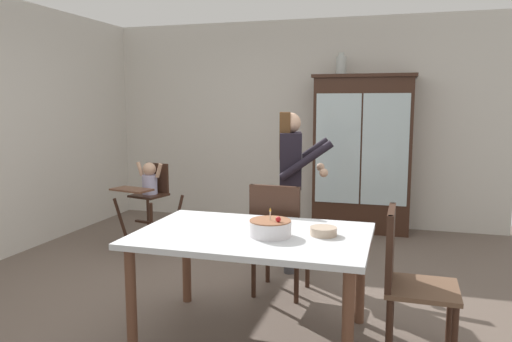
% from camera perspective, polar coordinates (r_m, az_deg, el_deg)
% --- Properties ---
extents(ground_plane, '(6.24, 6.24, 0.00)m').
position_cam_1_polar(ground_plane, '(4.43, -2.28, -13.50)').
color(ground_plane, '#66564C').
extents(wall_back, '(5.32, 0.06, 2.70)m').
position_cam_1_polar(wall_back, '(6.67, 4.94, 5.58)').
color(wall_back, beige).
rests_on(wall_back, ground_plane).
extents(china_cabinet, '(1.25, 0.48, 1.96)m').
position_cam_1_polar(china_cabinet, '(6.32, 12.20, 2.00)').
color(china_cabinet, '#382116').
rests_on(china_cabinet, ground_plane).
extents(ceramic_vase, '(0.13, 0.13, 0.27)m').
position_cam_1_polar(ceramic_vase, '(6.33, 9.83, 11.98)').
color(ceramic_vase, '#B2B7B2').
rests_on(ceramic_vase, china_cabinet).
extents(high_chair_with_toddler, '(0.69, 0.78, 0.95)m').
position_cam_1_polar(high_chair_with_toddler, '(5.73, -12.28, -1.96)').
color(high_chair_with_toddler, '#382116').
rests_on(high_chair_with_toddler, ground_plane).
extents(adult_person, '(0.59, 0.57, 1.53)m').
position_cam_1_polar(adult_person, '(4.68, 4.09, -0.06)').
color(adult_person, '#47474C').
rests_on(adult_person, ground_plane).
extents(dining_table, '(1.57, 1.04, 0.74)m').
position_cam_1_polar(dining_table, '(3.39, -0.37, -8.52)').
color(dining_table, silver).
rests_on(dining_table, ground_plane).
extents(birthday_cake, '(0.28, 0.28, 0.19)m').
position_cam_1_polar(birthday_cake, '(3.27, 1.66, -6.61)').
color(birthday_cake, white).
rests_on(birthday_cake, dining_table).
extents(serving_bowl, '(0.18, 0.18, 0.05)m').
position_cam_1_polar(serving_bowl, '(3.33, 7.81, -6.92)').
color(serving_bowl, '#C6AD93').
rests_on(serving_bowl, dining_table).
extents(dining_chair_far_side, '(0.47, 0.47, 0.96)m').
position_cam_1_polar(dining_chair_far_side, '(4.11, 2.56, -7.06)').
color(dining_chair_far_side, '#382116').
rests_on(dining_chair_far_side, ground_plane).
extents(dining_chair_right_end, '(0.45, 0.45, 0.96)m').
position_cam_1_polar(dining_chair_right_end, '(3.29, 16.92, -11.22)').
color(dining_chair_right_end, '#382116').
rests_on(dining_chair_right_end, ground_plane).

